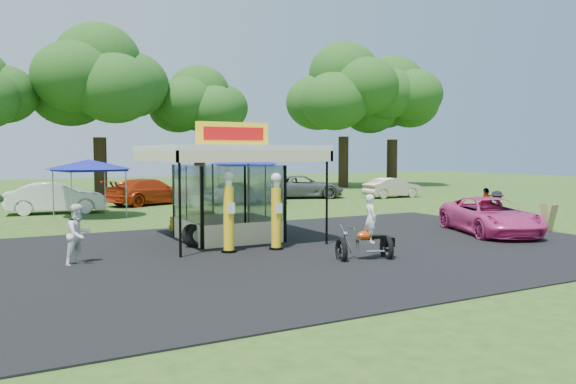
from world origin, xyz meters
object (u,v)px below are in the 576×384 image
object	(u,v)px
spectator_east_a	(497,210)
tent_west	(89,165)
gas_station_kiosk	(228,191)
gas_pump_right	(276,213)
bg_car_a	(56,198)
spectator_west	(79,235)
spectator_east_b	(486,205)
gas_pump_left	(229,214)
bg_car_c	(239,192)
tent_east	(245,160)
motorcycle	(368,234)
bg_car_d	(303,187)
pink_sedan	(490,216)
bg_car_e	(392,188)
a_frame_sign	(548,218)
bg_car_b	(150,192)
kiosk_car	(207,221)

from	to	relation	value
spectator_east_a	tent_west	distance (m)	18.79
gas_station_kiosk	gas_pump_right	xyz separation A→B (m)	(0.58, -2.63, -0.59)
bg_car_a	spectator_west	bearing A→B (deg)	-176.95
gas_station_kiosk	spectator_east_b	bearing A→B (deg)	-3.05
gas_pump_left	spectator_east_b	distance (m)	13.29
spectator_east_a	tent_west	xyz separation A→B (m)	(-14.10, 12.30, 1.76)
gas_pump_left	gas_pump_right	xyz separation A→B (m)	(1.54, -0.22, -0.05)
spectator_east_b	bg_car_c	size ratio (longest dim) A/B	0.37
gas_pump_left	spectator_west	size ratio (longest dim) A/B	1.51
gas_pump_left	tent_east	world-z (taller)	tent_east
motorcycle	bg_car_d	world-z (taller)	motorcycle
bg_car_a	gas_pump_right	bearing A→B (deg)	-155.14
gas_station_kiosk	gas_pump_left	distance (m)	2.65
gas_station_kiosk	pink_sedan	size ratio (longest dim) A/B	1.06
spectator_west	bg_car_e	distance (m)	27.04
gas_station_kiosk	a_frame_sign	world-z (taller)	gas_station_kiosk
spectator_east_a	spectator_east_b	size ratio (longest dim) A/B	1.01
spectator_east_b	bg_car_b	bearing A→B (deg)	-59.26
spectator_west	bg_car_a	world-z (taller)	spectator_west
gas_pump_left	kiosk_car	distance (m)	4.77
pink_sedan	spectator_east_a	xyz separation A→B (m)	(1.51, 1.03, 0.08)
a_frame_sign	bg_car_c	xyz separation A→B (m)	(-6.06, 17.03, 0.18)
a_frame_sign	spectator_east_a	size ratio (longest dim) A/B	0.69
bg_car_d	tent_west	xyz separation A→B (m)	(-14.95, -5.17, 1.77)
spectator_east_a	bg_car_e	world-z (taller)	spectator_east_a
a_frame_sign	spectator_east_b	xyz separation A→B (m)	(0.08, 3.23, 0.23)
spectator_east_b	tent_west	world-z (taller)	tent_west
motorcycle	spectator_east_b	xyz separation A→B (m)	(10.01, 4.73, 0.00)
tent_west	spectator_west	bearing A→B (deg)	-100.18
spectator_east_b	tent_east	xyz separation A→B (m)	(-6.00, 13.14, 1.89)
spectator_east_a	tent_east	bearing A→B (deg)	-89.86
spectator_east_b	bg_car_e	size ratio (longest dim) A/B	0.37
spectator_east_a	spectator_east_b	xyz separation A→B (m)	(1.27, 1.69, -0.01)
spectator_east_b	kiosk_car	bearing A→B (deg)	-17.48
bg_car_a	bg_car_c	xyz separation A→B (m)	(10.47, 0.61, -0.08)
a_frame_sign	spectator_east_a	bearing A→B (deg)	115.49
motorcycle	tent_east	xyz separation A→B (m)	(4.01, 17.86, 1.89)
bg_car_a	bg_car_e	world-z (taller)	bg_car_a
bg_car_e	bg_car_c	bearing A→B (deg)	87.40
bg_car_e	tent_east	distance (m)	11.41
pink_sedan	bg_car_c	bearing A→B (deg)	123.29
a_frame_sign	gas_pump_right	bearing A→B (deg)	161.77
kiosk_car	tent_east	bearing A→B (deg)	-31.12
pink_sedan	bg_car_c	distance (m)	16.85
a_frame_sign	bg_car_a	distance (m)	23.30
spectator_east_b	bg_car_a	distance (m)	21.21
bg_car_b	bg_car_c	xyz separation A→B (m)	(4.94, -2.01, -0.07)
spectator_east_b	bg_car_b	xyz separation A→B (m)	(-11.09, 15.80, 0.01)
bg_car_a	bg_car_d	size ratio (longest dim) A/B	0.88
gas_station_kiosk	bg_car_a	xyz separation A→B (m)	(-4.40, 12.53, -0.98)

